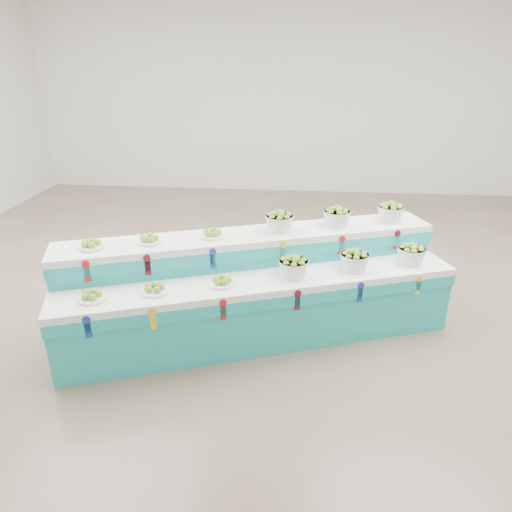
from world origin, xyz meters
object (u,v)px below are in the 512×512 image
Objects in this scene: basket_lower_left at (293,267)px; plate_upper_mid at (149,238)px; basket_upper_right at (390,212)px; display_stand at (256,288)px.

basket_lower_left is 1.14× the size of plate_upper_mid.
plate_upper_mid is at bearing -160.13° from basket_upper_right.
basket_upper_right is (2.47, 0.89, 0.06)m from plate_upper_mid.
display_stand is 0.51m from basket_lower_left.
basket_lower_left is at bearing -139.17° from basket_upper_right.
basket_upper_right is at bearing 40.83° from basket_lower_left.
basket_lower_left is at bearing -0.36° from plate_upper_mid.
basket_upper_right is at bearing 8.76° from display_stand.
basket_lower_left is at bearing -38.14° from display_stand.
basket_upper_right reaches higher than display_stand.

